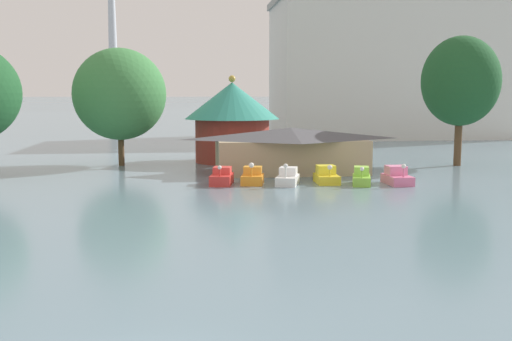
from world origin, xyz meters
TOP-DOWN VIEW (x-y plane):
  - pedal_boat_red at (3.79, 31.98)m, footprint 2.09×3.11m
  - pedal_boat_orange at (6.17, 31.80)m, footprint 2.06×2.56m
  - pedal_boat_white at (8.86, 31.31)m, footprint 2.33×3.28m
  - pedal_boat_yellow at (12.00, 31.70)m, footprint 1.73×2.85m
  - pedal_boat_lime at (14.51, 30.61)m, footprint 2.03×3.09m
  - pedal_boat_pink at (17.34, 30.56)m, footprint 1.76×2.99m
  - boathouse at (10.30, 38.54)m, footprint 14.08×7.75m
  - green_roof_pavilion at (5.79, 47.27)m, footprint 9.65×9.65m
  - shoreline_tree_mid at (-5.21, 45.29)m, footprint 8.90×8.90m
  - shoreline_tree_right at (27.31, 41.43)m, footprint 7.42×7.42m
  - background_building_block at (34.15, 79.95)m, footprint 38.31×18.77m

SIDE VIEW (x-z plane):
  - pedal_boat_white at x=8.86m, z-range -0.36..1.42m
  - pedal_boat_red at x=3.79m, z-range -0.27..1.35m
  - pedal_boat_lime at x=14.51m, z-range -0.22..1.31m
  - pedal_boat_yellow at x=12.00m, z-range -0.25..1.34m
  - pedal_boat_pink at x=17.34m, z-range -0.31..1.42m
  - pedal_boat_orange at x=6.17m, z-range -0.34..1.45m
  - boathouse at x=10.30m, z-range 0.09..4.05m
  - green_roof_pavilion at x=5.79m, z-range 0.15..8.95m
  - shoreline_tree_mid at x=-5.21m, z-range 1.25..12.56m
  - shoreline_tree_right at x=27.31m, z-range 1.91..14.35m
  - background_building_block at x=34.15m, z-range 0.02..21.73m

